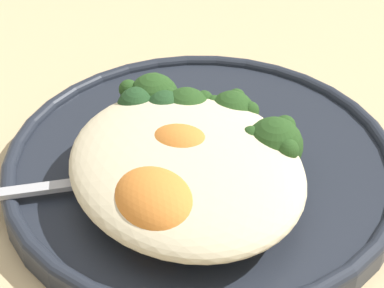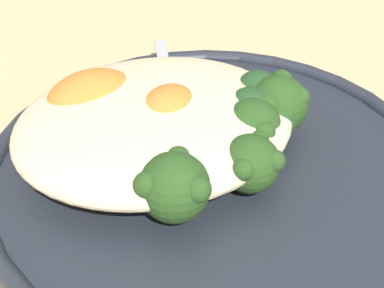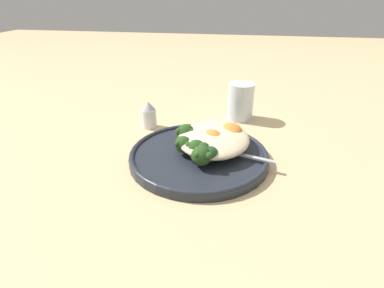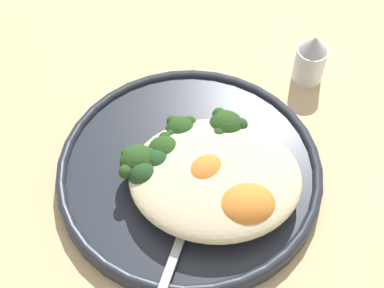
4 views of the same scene
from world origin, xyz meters
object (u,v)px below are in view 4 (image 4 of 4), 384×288
object	(u,v)px
sweet_potato_chunk_0	(249,207)
sweet_potato_chunk_3	(210,175)
broccoli_stalk_1	(186,137)
salt_shaker	(314,59)
sweet_potato_chunk_1	(248,189)
sweet_potato_chunk_2	(257,172)
spoon	(190,224)
kale_tuft	(152,168)
broccoli_stalk_2	(173,157)
quinoa_mound	(219,177)
plate	(193,170)
broccoli_stalk_3	(150,169)
broccoli_stalk_0	(227,133)

from	to	relation	value
sweet_potato_chunk_0	sweet_potato_chunk_3	size ratio (longest dim) A/B	1.23
broccoli_stalk_1	salt_shaker	xyz separation A→B (m)	(-0.16, -0.13, -0.00)
sweet_potato_chunk_1	salt_shaker	world-z (taller)	salt_shaker
sweet_potato_chunk_0	sweet_potato_chunk_2	xyz separation A→B (m)	(-0.01, -0.05, -0.01)
spoon	sweet_potato_chunk_1	bearing A→B (deg)	137.02
spoon	kale_tuft	bearing A→B (deg)	-127.96
sweet_potato_chunk_2	kale_tuft	distance (m)	0.11
broccoli_stalk_2	sweet_potato_chunk_3	distance (m)	0.05
sweet_potato_chunk_1	sweet_potato_chunk_2	xyz separation A→B (m)	(-0.01, -0.02, 0.00)
sweet_potato_chunk_2	kale_tuft	world-z (taller)	kale_tuft
broccoli_stalk_1	sweet_potato_chunk_1	world-z (taller)	broccoli_stalk_1
sweet_potato_chunk_1	salt_shaker	size ratio (longest dim) A/B	0.65
quinoa_mound	sweet_potato_chunk_1	bearing A→B (deg)	159.82
plate	sweet_potato_chunk_3	bearing A→B (deg)	124.12
plate	broccoli_stalk_2	size ratio (longest dim) A/B	4.09
salt_shaker	sweet_potato_chunk_0	bearing A→B (deg)	67.82
broccoli_stalk_1	sweet_potato_chunk_1	size ratio (longest dim) A/B	1.84
quinoa_mound	sweet_potato_chunk_1	size ratio (longest dim) A/B	3.93
plate	sweet_potato_chunk_2	bearing A→B (deg)	165.49
broccoli_stalk_1	salt_shaker	distance (m)	0.21
sweet_potato_chunk_2	broccoli_stalk_3	bearing A→B (deg)	1.11
broccoli_stalk_0	sweet_potato_chunk_1	bearing A→B (deg)	-136.75
salt_shaker	quinoa_mound	bearing A→B (deg)	57.02
broccoli_stalk_3	quinoa_mound	bearing A→B (deg)	-177.34
plate	sweet_potato_chunk_0	bearing A→B (deg)	132.29
broccoli_stalk_1	broccoli_stalk_2	bearing A→B (deg)	136.75
sweet_potato_chunk_1	sweet_potato_chunk_3	world-z (taller)	sweet_potato_chunk_3
spoon	broccoli_stalk_3	bearing A→B (deg)	-126.05
broccoli_stalk_3	sweet_potato_chunk_1	size ratio (longest dim) A/B	2.11
spoon	salt_shaker	bearing A→B (deg)	163.11
broccoli_stalk_2	kale_tuft	size ratio (longest dim) A/B	1.32
sweet_potato_chunk_2	salt_shaker	world-z (taller)	salt_shaker
quinoa_mound	sweet_potato_chunk_1	distance (m)	0.03
broccoli_stalk_0	sweet_potato_chunk_0	xyz separation A→B (m)	(-0.02, 0.09, 0.00)
broccoli_stalk_2	sweet_potato_chunk_1	world-z (taller)	broccoli_stalk_2
plate	kale_tuft	size ratio (longest dim) A/B	5.39
quinoa_mound	broccoli_stalk_2	world-z (taller)	broccoli_stalk_2
quinoa_mound	kale_tuft	xyz separation A→B (m)	(0.07, -0.01, -0.00)
sweet_potato_chunk_0	sweet_potato_chunk_3	bearing A→B (deg)	-42.77
plate	sweet_potato_chunk_1	bearing A→B (deg)	146.28
sweet_potato_chunk_3	spoon	world-z (taller)	sweet_potato_chunk_3
spoon	plate	bearing A→B (deg)	-165.17
broccoli_stalk_3	salt_shaker	size ratio (longest dim) A/B	1.37
quinoa_mound	broccoli_stalk_3	size ratio (longest dim) A/B	1.86
sweet_potato_chunk_0	salt_shaker	world-z (taller)	salt_shaker
sweet_potato_chunk_2	spoon	bearing A→B (deg)	39.65
broccoli_stalk_3	kale_tuft	bearing A→B (deg)	-131.28
sweet_potato_chunk_1	salt_shaker	bearing A→B (deg)	-114.37
sweet_potato_chunk_0	sweet_potato_chunk_1	distance (m)	0.03
quinoa_mound	broccoli_stalk_1	bearing A→B (deg)	-55.36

